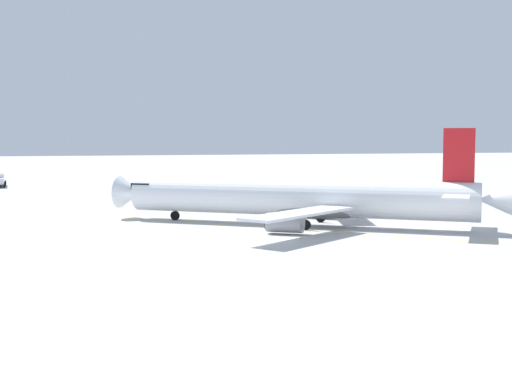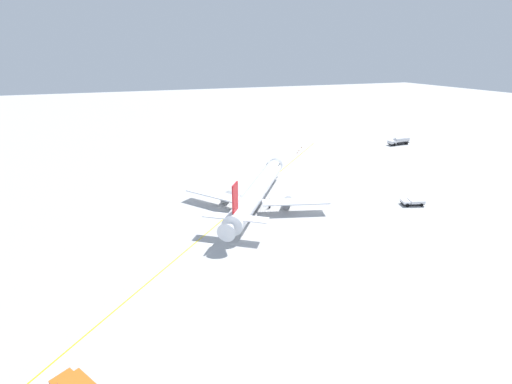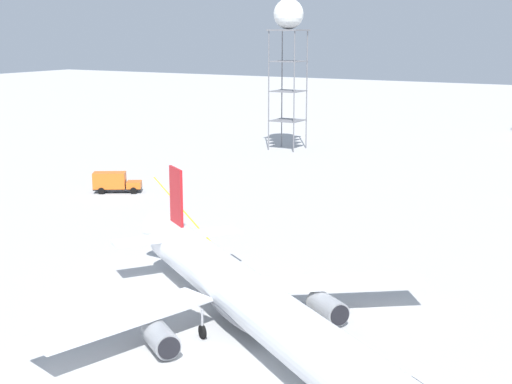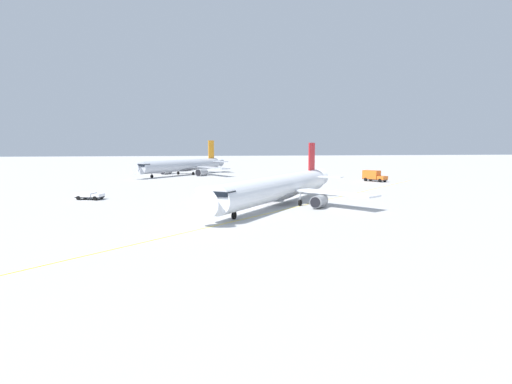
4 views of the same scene
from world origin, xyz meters
TOP-DOWN VIEW (x-y plane):
  - ground_plane at (0.00, 0.00)m, footprint 600.00×600.00m
  - airliner_main at (-5.66, 1.17)m, footprint 30.45×39.88m
  - pushback_tug_truck at (28.81, -12.23)m, footprint 5.56×3.93m
  - taxiway_centreline at (-7.82, 3.77)m, footprint 92.81×98.76m

SIDE VIEW (x-z plane):
  - ground_plane at x=0.00m, z-range 0.00..0.00m
  - taxiway_centreline at x=-7.82m, z-range 0.00..0.01m
  - pushback_tug_truck at x=28.81m, z-range 0.16..1.46m
  - airliner_main at x=-5.66m, z-range -2.45..8.44m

